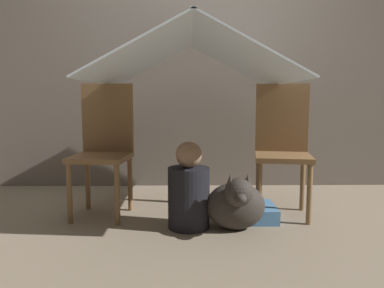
# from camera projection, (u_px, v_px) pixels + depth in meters

# --- Properties ---
(ground_plane) EXTENTS (8.80, 8.80, 0.00)m
(ground_plane) POSITION_uv_depth(u_px,v_px,m) (192.00, 223.00, 2.54)
(ground_plane) COLOR gray
(wall_back) EXTENTS (7.00, 0.05, 2.50)m
(wall_back) POSITION_uv_depth(u_px,v_px,m) (191.00, 55.00, 3.52)
(wall_back) COLOR #6B6056
(wall_back) RESTS_ON ground_plane
(chair_left) EXTENTS (0.43, 0.43, 0.95)m
(chair_left) POSITION_uv_depth(u_px,v_px,m) (104.00, 144.00, 2.71)
(chair_left) COLOR brown
(chair_left) RESTS_ON ground_plane
(chair_right) EXTENTS (0.44, 0.44, 0.95)m
(chair_right) POSITION_uv_depth(u_px,v_px,m) (282.00, 144.00, 2.72)
(chair_right) COLOR brown
(chair_right) RESTS_ON ground_plane
(sheet_canopy) EXTENTS (1.30, 1.36, 0.35)m
(sheet_canopy) POSITION_uv_depth(u_px,v_px,m) (192.00, 57.00, 2.56)
(sheet_canopy) COLOR silver
(person_front) EXTENTS (0.27, 0.27, 0.57)m
(person_front) POSITION_uv_depth(u_px,v_px,m) (189.00, 192.00, 2.44)
(person_front) COLOR black
(person_front) RESTS_ON ground_plane
(dog) EXTENTS (0.38, 0.39, 0.39)m
(dog) POSITION_uv_depth(u_px,v_px,m) (236.00, 204.00, 2.38)
(dog) COLOR #332D28
(dog) RESTS_ON ground_plane
(floor_cushion) EXTENTS (0.40, 0.32, 0.10)m
(floor_cushion) POSITION_uv_depth(u_px,v_px,m) (246.00, 212.00, 2.63)
(floor_cushion) COLOR #4C7FB2
(floor_cushion) RESTS_ON ground_plane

